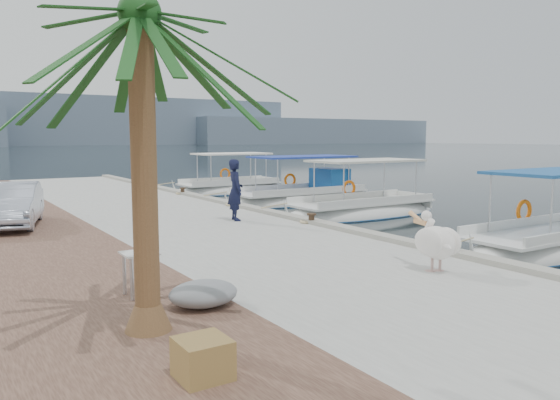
{
  "coord_description": "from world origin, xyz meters",
  "views": [
    {
      "loc": [
        -9.96,
        -11.71,
        3.13
      ],
      "look_at": [
        -1.0,
        2.25,
        1.2
      ],
      "focal_mm": 35.0,
      "sensor_mm": 36.0,
      "label": 1
    }
  ],
  "objects_px": {
    "fishing_caique_e": "(229,191)",
    "fisherman": "(235,190)",
    "pelican": "(436,241)",
    "parked_car": "(12,205)",
    "fishing_caique_c": "(362,213)",
    "fishing_caique_d": "(301,199)",
    "date_palm": "(140,16)",
    "fishing_caique_b": "(552,248)"
  },
  "relations": [
    {
      "from": "fishing_caique_c",
      "to": "fisherman",
      "type": "bearing_deg",
      "value": -169.53
    },
    {
      "from": "fishing_caique_d",
      "to": "fisherman",
      "type": "distance_m",
      "value": 9.02
    },
    {
      "from": "fishing_caique_e",
      "to": "date_palm",
      "type": "height_order",
      "value": "date_palm"
    },
    {
      "from": "fishing_caique_d",
      "to": "parked_car",
      "type": "bearing_deg",
      "value": -164.99
    },
    {
      "from": "fishing_caique_e",
      "to": "fishing_caique_b",
      "type": "bearing_deg",
      "value": -89.69
    },
    {
      "from": "fishing_caique_d",
      "to": "date_palm",
      "type": "height_order",
      "value": "date_palm"
    },
    {
      "from": "fishing_caique_c",
      "to": "fishing_caique_d",
      "type": "height_order",
      "value": "same"
    },
    {
      "from": "fisherman",
      "to": "fishing_caique_d",
      "type": "bearing_deg",
      "value": -36.76
    },
    {
      "from": "fishing_caique_e",
      "to": "fisherman",
      "type": "xyz_separation_m",
      "value": [
        -5.93,
        -11.87,
        1.34
      ]
    },
    {
      "from": "fishing_caique_c",
      "to": "fishing_caique_d",
      "type": "relative_size",
      "value": 0.93
    },
    {
      "from": "fishing_caique_c",
      "to": "fishing_caique_e",
      "type": "relative_size",
      "value": 1.1
    },
    {
      "from": "fishing_caique_e",
      "to": "pelican",
      "type": "height_order",
      "value": "fishing_caique_e"
    },
    {
      "from": "fishing_caique_b",
      "to": "fishing_caique_d",
      "type": "bearing_deg",
      "value": 87.18
    },
    {
      "from": "parked_car",
      "to": "fishing_caique_e",
      "type": "bearing_deg",
      "value": 52.39
    },
    {
      "from": "fishing_caique_b",
      "to": "parked_car",
      "type": "relative_size",
      "value": 1.8
    },
    {
      "from": "fishing_caique_d",
      "to": "parked_car",
      "type": "xyz_separation_m",
      "value": [
        -12.74,
        -3.42,
        0.96
      ]
    },
    {
      "from": "date_palm",
      "to": "fishing_caique_c",
      "type": "bearing_deg",
      "value": 37.78
    },
    {
      "from": "fishing_caique_e",
      "to": "pelican",
      "type": "bearing_deg",
      "value": -106.09
    },
    {
      "from": "pelican",
      "to": "fisherman",
      "type": "distance_m",
      "value": 7.92
    },
    {
      "from": "fishing_caique_e",
      "to": "fishing_caique_c",
      "type": "bearing_deg",
      "value": -88.27
    },
    {
      "from": "fishing_caique_b",
      "to": "fishing_caique_e",
      "type": "height_order",
      "value": "same"
    },
    {
      "from": "fishing_caique_c",
      "to": "fishing_caique_e",
      "type": "height_order",
      "value": "same"
    },
    {
      "from": "fishing_caique_b",
      "to": "fishing_caique_d",
      "type": "relative_size",
      "value": 0.87
    },
    {
      "from": "fishing_caique_d",
      "to": "parked_car",
      "type": "relative_size",
      "value": 2.07
    },
    {
      "from": "fishing_caique_e",
      "to": "date_palm",
      "type": "xyz_separation_m",
      "value": [
        -11.58,
        -19.94,
        4.54
      ]
    },
    {
      "from": "pelican",
      "to": "date_palm",
      "type": "height_order",
      "value": "date_palm"
    },
    {
      "from": "fishing_caique_d",
      "to": "date_palm",
      "type": "xyz_separation_m",
      "value": [
        -12.31,
        -14.02,
        4.48
      ]
    },
    {
      "from": "fishing_caique_d",
      "to": "parked_car",
      "type": "height_order",
      "value": "fishing_caique_d"
    },
    {
      "from": "date_palm",
      "to": "fisherman",
      "type": "bearing_deg",
      "value": 55.01
    },
    {
      "from": "fishing_caique_d",
      "to": "fishing_caique_e",
      "type": "bearing_deg",
      "value": 97.05
    },
    {
      "from": "fishing_caique_b",
      "to": "pelican",
      "type": "distance_m",
      "value": 5.97
    },
    {
      "from": "fishing_caique_e",
      "to": "date_palm",
      "type": "distance_m",
      "value": 23.5
    },
    {
      "from": "fishing_caique_d",
      "to": "pelican",
      "type": "distance_m",
      "value": 15.3
    },
    {
      "from": "fishing_caique_e",
      "to": "parked_car",
      "type": "xyz_separation_m",
      "value": [
        -12.0,
        -9.34,
        1.02
      ]
    },
    {
      "from": "fishing_caique_b",
      "to": "date_palm",
      "type": "bearing_deg",
      "value": -174.13
    },
    {
      "from": "fishing_caique_c",
      "to": "pelican",
      "type": "height_order",
      "value": "fishing_caique_c"
    },
    {
      "from": "pelican",
      "to": "parked_car",
      "type": "relative_size",
      "value": 0.38
    },
    {
      "from": "date_palm",
      "to": "parked_car",
      "type": "bearing_deg",
      "value": 92.28
    },
    {
      "from": "fishing_caique_e",
      "to": "date_palm",
      "type": "bearing_deg",
      "value": -120.15
    },
    {
      "from": "fishing_caique_e",
      "to": "pelican",
      "type": "distance_m",
      "value": 20.6
    },
    {
      "from": "fisherman",
      "to": "parked_car",
      "type": "relative_size",
      "value": 0.5
    },
    {
      "from": "fishing_caique_c",
      "to": "fishing_caique_d",
      "type": "distance_m",
      "value": 4.81
    }
  ]
}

